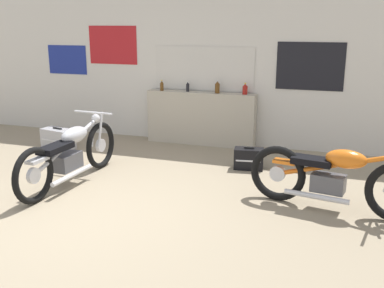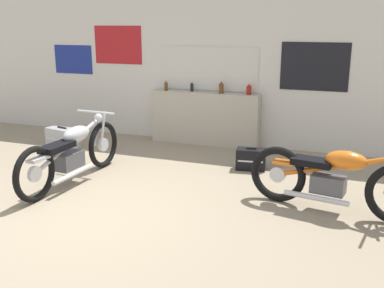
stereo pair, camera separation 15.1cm
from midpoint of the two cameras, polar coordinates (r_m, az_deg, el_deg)
name	(u,v)px [view 1 (the left image)]	position (r m, az deg, el deg)	size (l,w,h in m)	color
ground_plane	(86,214)	(5.52, -14.14, -8.62)	(24.00, 24.00, 0.00)	gray
wall_back	(187,66)	(8.38, -1.14, 9.83)	(10.00, 0.07, 2.80)	silver
sill_counter	(201,118)	(8.25, 0.61, 3.28)	(2.01, 0.28, 0.96)	#B7AD99
bottle_leftmost	(162,86)	(8.36, -4.38, 7.36)	(0.06, 0.06, 0.20)	#5B3814
bottle_left_center	(188,87)	(8.24, -1.08, 7.25)	(0.06, 0.06, 0.19)	black
bottle_center	(217,87)	(8.04, 2.69, 7.18)	(0.08, 0.08, 0.23)	#5B3814
bottle_right_center	(245,89)	(7.95, 6.21, 6.92)	(0.09, 0.09, 0.20)	maroon
motorcycle_orange	(334,177)	(5.53, 16.90, -4.06)	(2.08, 0.65, 0.89)	black
motorcycle_silver	(70,153)	(6.44, -15.84, -1.14)	(0.64, 2.23, 0.91)	black
hard_case_silver	(58,139)	(8.37, -17.13, 0.64)	(0.64, 0.40, 0.38)	#9E9EA3
hard_case_black	(249,159)	(6.94, 6.60, -1.86)	(0.48, 0.31, 0.35)	black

